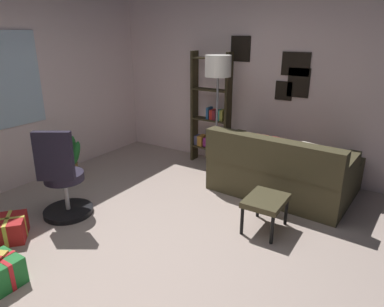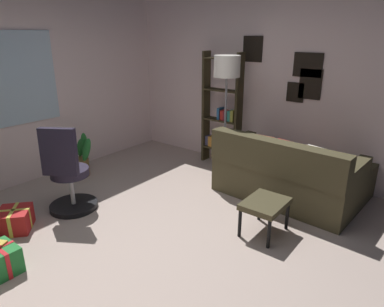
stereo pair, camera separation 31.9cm
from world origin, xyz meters
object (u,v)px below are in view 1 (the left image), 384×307
object	(u,v)px
couch	(291,171)
bookshelf	(211,116)
potted_plant	(70,164)
gift_box_green	(1,272)
gift_box_red	(9,229)
office_chair	(63,184)
footstool	(266,202)
floor_lamp	(218,76)

from	to	relation	value
couch	bookshelf	world-z (taller)	bookshelf
potted_plant	couch	bearing A→B (deg)	-65.20
gift_box_green	potted_plant	size ratio (longest dim) A/B	0.48
bookshelf	potted_plant	distance (m)	2.22
couch	gift_box_red	bearing A→B (deg)	141.59
couch	gift_box_green	distance (m)	3.39
office_chair	bookshelf	xyz separation A→B (m)	(2.42, -0.53, 0.36)
footstool	office_chair	xyz separation A→B (m)	(-0.97, 2.03, 0.09)
couch	floor_lamp	xyz separation A→B (m)	(-0.05, 1.10, 1.16)
gift_box_red	potted_plant	distance (m)	1.52
bookshelf	office_chair	bearing A→B (deg)	167.58
footstool	floor_lamp	distance (m)	1.90
bookshelf	floor_lamp	world-z (taller)	bookshelf
office_chair	footstool	bearing A→B (deg)	-64.48
couch	bookshelf	xyz separation A→B (m)	(0.41, 1.44, 0.46)
couch	potted_plant	world-z (taller)	couch
couch	floor_lamp	world-z (taller)	floor_lamp
office_chair	gift_box_green	bearing A→B (deg)	-154.69
couch	office_chair	distance (m)	2.82
footstool	floor_lamp	xyz separation A→B (m)	(1.00, 1.15, 1.14)
bookshelf	potted_plant	size ratio (longest dim) A/B	2.58
office_chair	floor_lamp	size ratio (longest dim) A/B	0.61
gift_box_red	office_chair	distance (m)	0.69
gift_box_red	gift_box_green	world-z (taller)	gift_box_green
bookshelf	potted_plant	world-z (taller)	bookshelf
gift_box_red	bookshelf	xyz separation A→B (m)	(3.03, -0.64, 0.65)
footstool	bookshelf	distance (m)	2.13
office_chair	floor_lamp	world-z (taller)	floor_lamp
gift_box_green	bookshelf	distance (m)	3.51
couch	footstool	bearing A→B (deg)	-177.15
couch	gift_box_red	xyz separation A→B (m)	(-2.63, 2.08, -0.19)
potted_plant	office_chair	bearing A→B (deg)	-131.97
floor_lamp	potted_plant	world-z (taller)	floor_lamp
gift_box_red	bookshelf	size ratio (longest dim) A/B	0.27
footstool	office_chair	world-z (taller)	office_chair
couch	footstool	xyz separation A→B (m)	(-1.04, -0.05, 0.01)
footstool	bookshelf	size ratio (longest dim) A/B	0.28
footstool	floor_lamp	world-z (taller)	floor_lamp
potted_plant	gift_box_red	bearing A→B (deg)	-152.53
couch	potted_plant	size ratio (longest dim) A/B	2.67
couch	footstool	world-z (taller)	couch
gift_box_red	couch	bearing A→B (deg)	-38.41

